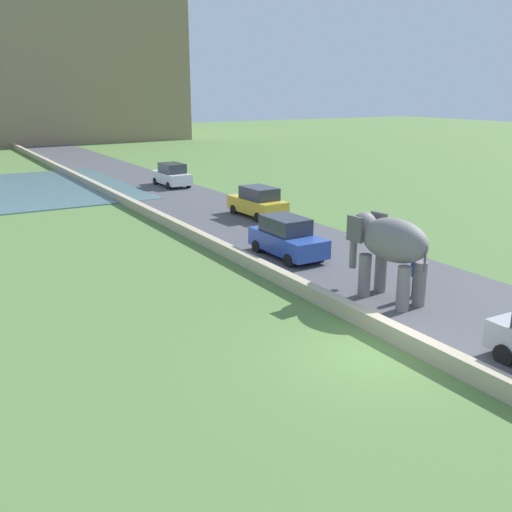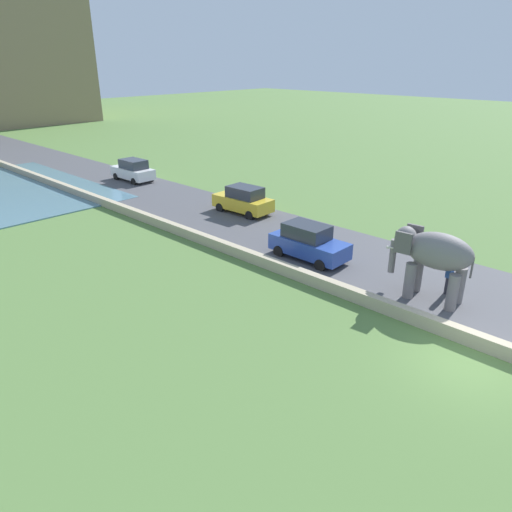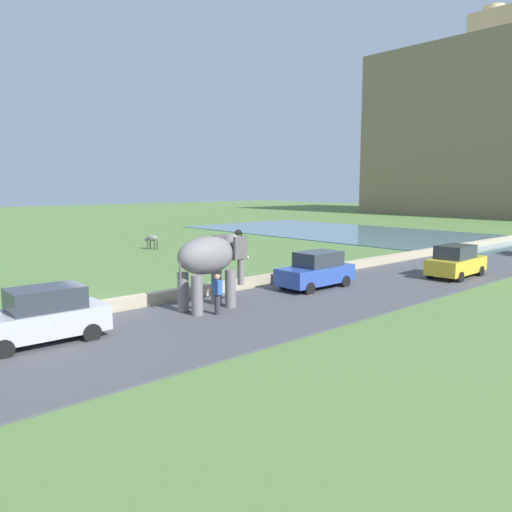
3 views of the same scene
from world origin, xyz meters
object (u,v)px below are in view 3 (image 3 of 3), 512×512
Objects in this scene: car_silver at (42,316)px; cow_grey at (152,239)px; car_blue at (316,270)px; person_beside_elephant at (217,294)px; cow_black at (238,233)px; elephant at (211,260)px; car_yellow at (456,262)px.

car_silver is 2.84× the size of cow_grey.
car_blue is 2.81× the size of cow_grey.
person_beside_elephant is 25.45m from cow_black.
car_silver and car_blue have the same top height.
elephant reaches higher than person_beside_elephant.
cow_grey is at bearing 141.61° from car_silver.
car_yellow is (2.21, 14.48, 0.03)m from person_beside_elephant.
car_blue reaches higher than cow_black.
cow_black is at bearing 138.27° from person_beside_elephant.
elephant reaches higher than cow_grey.
car_yellow and car_blue have the same top height.
elephant is 0.88× the size of car_blue.
elephant is at bearing -90.17° from car_blue.
car_blue is 20.73m from cow_black.
car_yellow is 1.01× the size of car_silver.
cow_black is at bearing 150.53° from car_blue.
cow_grey is at bearing -165.28° from car_yellow.
car_silver is 29.34m from cow_black.
car_yellow is 20.90m from car_silver.
car_blue is (0.02, 6.29, -1.14)m from elephant.
car_yellow is 2.86× the size of cow_grey.
elephant reaches higher than car_blue.
elephant is 2.52× the size of cow_black.
car_silver is at bearing -89.82° from elephant.
car_blue is (-0.00, 12.92, 0.00)m from car_silver.
car_yellow is at bearing 81.31° from person_beside_elephant.
elephant is 1.57m from person_beside_elephant.
car_silver is (-3.15, -20.66, 0.00)m from car_yellow.
car_blue reaches higher than cow_grey.
elephant is 0.87× the size of car_silver.
cow_black is (-18.05, 10.20, -0.06)m from car_blue.
car_yellow is at bearing 14.72° from cow_grey.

